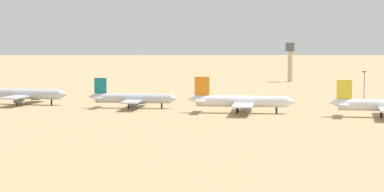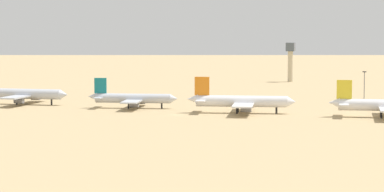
% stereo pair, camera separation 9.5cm
% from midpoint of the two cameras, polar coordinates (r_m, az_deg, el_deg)
% --- Properties ---
extents(ground, '(4000.00, 4000.00, 0.00)m').
position_cam_midpoint_polar(ground, '(317.15, -1.20, -1.33)').
color(ground, tan).
extents(ridge_far_west, '(347.48, 244.84, 103.44)m').
position_cam_midpoint_polar(ridge_far_west, '(1606.97, -5.95, 5.42)').
color(ridge_far_west, slate).
rests_on(ridge_far_west, ground).
extents(ridge_west, '(353.25, 303.77, 113.61)m').
position_cam_midpoint_polar(ridge_west, '(1262.00, 4.37, 5.84)').
color(ridge_west, slate).
rests_on(ridge_west, ground).
extents(parked_jet_orange_1, '(43.02, 36.15, 14.22)m').
position_cam_midpoint_polar(parked_jet_orange_1, '(368.08, -11.78, 0.15)').
color(parked_jet_orange_1, silver).
rests_on(parked_jet_orange_1, ground).
extents(parked_jet_teal_2, '(38.25, 32.63, 12.67)m').
position_cam_midpoint_polar(parked_jet_teal_2, '(344.02, -4.20, -0.17)').
color(parked_jet_teal_2, silver).
rests_on(parked_jet_teal_2, ground).
extents(parked_jet_orange_3, '(43.29, 36.91, 14.34)m').
position_cam_midpoint_polar(parked_jet_orange_3, '(323.86, 3.40, -0.38)').
color(parked_jet_orange_3, white).
rests_on(parked_jet_orange_3, ground).
extents(control_tower, '(5.20, 5.20, 24.41)m').
position_cam_midpoint_polar(control_tower, '(513.51, 6.86, 2.63)').
color(control_tower, '#C6B793').
rests_on(control_tower, ground).
extents(light_pole_mid, '(1.80, 0.50, 13.17)m').
position_cam_midpoint_polar(light_pole_mid, '(395.96, 11.91, 0.92)').
color(light_pole_mid, '#59595E').
rests_on(light_pole_mid, ground).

